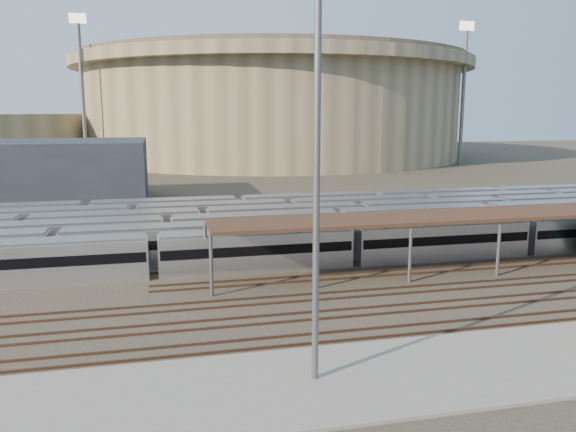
% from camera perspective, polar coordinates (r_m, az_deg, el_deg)
% --- Properties ---
extents(ground, '(420.00, 420.00, 0.00)m').
position_cam_1_polar(ground, '(46.19, 2.45, -7.91)').
color(ground, '#383026').
rests_on(ground, ground).
extents(apron, '(50.00, 9.00, 0.20)m').
position_cam_1_polar(apron, '(31.58, 0.79, -16.84)').
color(apron, gray).
rests_on(apron, ground).
extents(subway_trains, '(126.74, 23.90, 3.60)m').
position_cam_1_polar(subway_trains, '(63.35, -1.11, -1.12)').
color(subway_trains, silver).
rests_on(subway_trains, ground).
extents(inspection_shed, '(60.30, 6.00, 5.30)m').
position_cam_1_polar(inspection_shed, '(57.99, 22.84, 0.15)').
color(inspection_shed, '#5D5C62').
rests_on(inspection_shed, ground).
extents(empty_tracks, '(170.00, 9.62, 0.18)m').
position_cam_1_polar(empty_tracks, '(41.64, 4.29, -9.91)').
color(empty_tracks, '#4C3323').
rests_on(empty_tracks, ground).
extents(stadium, '(124.00, 124.00, 32.50)m').
position_cam_1_polar(stadium, '(185.89, -1.52, 11.13)').
color(stadium, gray).
rests_on(stadium, ground).
extents(service_building, '(42.00, 20.00, 10.00)m').
position_cam_1_polar(service_building, '(100.46, -26.30, 3.97)').
color(service_building, '#1E232D').
rests_on(service_building, ground).
extents(floodlight_0, '(4.00, 1.00, 38.40)m').
position_cam_1_polar(floodlight_0, '(153.46, -20.19, 12.18)').
color(floodlight_0, '#5D5C62').
rests_on(floodlight_0, ground).
extents(floodlight_2, '(4.00, 1.00, 38.40)m').
position_cam_1_polar(floodlight_2, '(164.11, 17.39, 12.20)').
color(floodlight_2, '#5D5C62').
rests_on(floodlight_2, ground).
extents(floodlight_3, '(4.00, 1.00, 38.40)m').
position_cam_1_polar(floodlight_3, '(202.33, -12.67, 12.02)').
color(floodlight_3, '#5D5C62').
rests_on(floodlight_3, ground).
extents(yard_light_pole, '(0.81, 0.36, 21.71)m').
position_cam_1_polar(yard_light_pole, '(28.99, 2.93, 3.63)').
color(yard_light_pole, '#5D5C62').
rests_on(yard_light_pole, apron).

